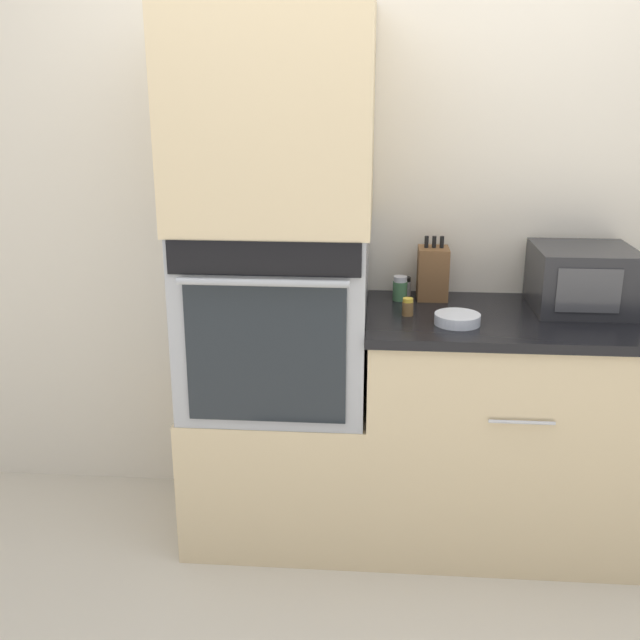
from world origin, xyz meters
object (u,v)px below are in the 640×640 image
wall_oven (277,314)px  bowl (457,319)px  knife_block (433,273)px  condiment_jar_near (400,289)px  condiment_jar_mid (404,286)px  microwave (582,278)px  condiment_jar_far (408,307)px

wall_oven → bowl: bearing=-10.3°
knife_block → wall_oven: bearing=-160.2°
condiment_jar_near → condiment_jar_mid: condiment_jar_near is taller
condiment_jar_mid → knife_block: bearing=-21.0°
wall_oven → microwave: size_ratio=1.88×
knife_block → bowl: 0.34m
knife_block → microwave: bearing=-10.2°
condiment_jar_near → condiment_jar_mid: size_ratio=1.32×
condiment_jar_far → microwave: bearing=12.2°
wall_oven → knife_block: size_ratio=2.73×
condiment_jar_near → bowl: bearing=-56.3°
wall_oven → microwave: (1.12, 0.11, 0.13)m
condiment_jar_mid → condiment_jar_far: size_ratio=1.12×
microwave → knife_block: knife_block is taller
microwave → knife_block: (-0.54, 0.10, -0.01)m
microwave → knife_block: size_ratio=1.45×
wall_oven → microwave: bearing=5.7°
microwave → condiment_jar_far: 0.66m
microwave → condiment_jar_near: microwave is taller
microwave → bowl: (-0.47, -0.23, -0.10)m
wall_oven → bowl: 0.66m
microwave → condiment_jar_far: size_ratio=5.53×
wall_oven → condiment_jar_mid: size_ratio=9.29×
condiment_jar_mid → condiment_jar_far: bearing=-89.2°
bowl → microwave: bearing=25.9°
condiment_jar_near → wall_oven: bearing=-159.5°
knife_block → bowl: bearing=-78.3°
knife_block → condiment_jar_near: 0.14m
microwave → bowl: 0.53m
bowl → condiment_jar_far: 0.19m
bowl → condiment_jar_mid: size_ratio=2.21×
wall_oven → condiment_jar_far: 0.48m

